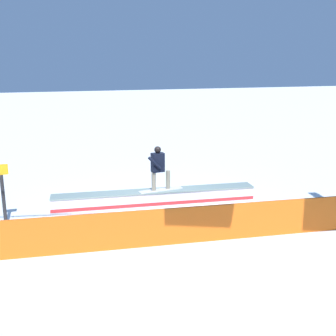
{
  "coord_description": "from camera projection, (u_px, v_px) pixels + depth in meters",
  "views": [
    {
      "loc": [
        3.8,
        12.36,
        4.52
      ],
      "look_at": [
        -0.09,
        1.01,
        1.49
      ],
      "focal_mm": 44.21,
      "sensor_mm": 36.0,
      "label": 1
    }
  ],
  "objects": [
    {
      "name": "ground_plane",
      "position": [
        155.0,
        205.0,
        13.63
      ],
      "size": [
        120.0,
        120.0,
        0.0
      ],
      "primitive_type": "plane",
      "color": "white"
    },
    {
      "name": "grind_box",
      "position": [
        155.0,
        198.0,
        13.58
      ],
      "size": [
        6.68,
        1.39,
        0.51
      ],
      "color": "white",
      "rests_on": "ground_plane"
    },
    {
      "name": "snowboarder",
      "position": [
        159.0,
        167.0,
        13.32
      ],
      "size": [
        1.49,
        0.48,
        1.47
      ],
      "color": "silver",
      "rests_on": "grind_box"
    },
    {
      "name": "safety_fence",
      "position": [
        191.0,
        225.0,
        10.64
      ],
      "size": [
        11.35,
        1.43,
        0.98
      ],
      "primitive_type": "cube",
      "rotation": [
        0.0,
        0.0,
        -0.12
      ],
      "color": "orange",
      "rests_on": "ground_plane"
    },
    {
      "name": "trail_marker",
      "position": [
        3.0,
        193.0,
        11.68
      ],
      "size": [
        0.4,
        0.1,
        1.81
      ],
      "color": "#262628",
      "rests_on": "ground_plane"
    }
  ]
}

